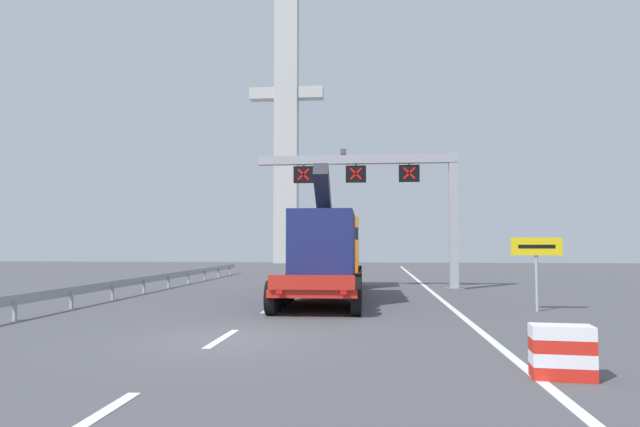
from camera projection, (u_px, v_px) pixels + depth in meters
ground at (227, 340)px, 13.03m from camera, size 112.00×112.00×0.00m
lane_markings at (303, 288)px, 28.56m from camera, size 0.20×45.82×0.01m
edge_line_right at (436, 295)px, 24.36m from camera, size 0.20×63.00×0.01m
overhead_lane_gantry at (385, 182)px, 28.09m from camera, size 10.39×0.90×7.13m
heavy_haul_truck_red at (329, 250)px, 24.95m from camera, size 3.18×14.10×5.30m
exit_sign_yellow at (536, 255)px, 18.64m from camera, size 1.68×0.15×2.48m
crash_barrier_striped at (562, 352)px, 9.27m from camera, size 1.04×0.59×0.90m
guardrail_left at (156, 279)px, 27.09m from camera, size 0.13×30.84×0.76m
bridge_pylon_distant at (287, 123)px, 67.47m from camera, size 9.00×2.00×33.31m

